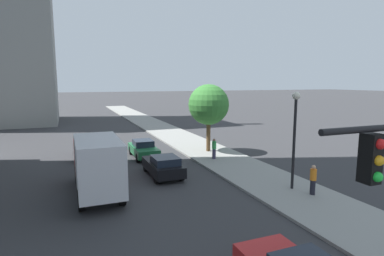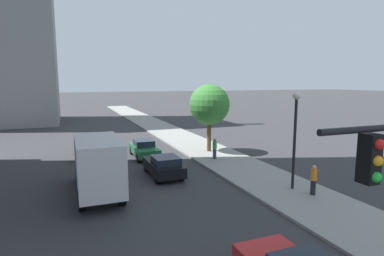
{
  "view_description": "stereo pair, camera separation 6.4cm",
  "coord_description": "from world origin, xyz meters",
  "px_view_note": "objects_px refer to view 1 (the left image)",
  "views": [
    {
      "loc": [
        -3.52,
        -0.89,
        6.21
      ],
      "look_at": [
        1.67,
        12.09,
        4.15
      ],
      "focal_mm": 29.46,
      "sensor_mm": 36.0,
      "label": 1
    },
    {
      "loc": [
        -3.46,
        -0.91,
        6.21
      ],
      "look_at": [
        1.67,
        12.09,
        4.15
      ],
      "focal_mm": 29.46,
      "sensor_mm": 36.0,
      "label": 2
    }
  ],
  "objects_px": {
    "box_truck": "(97,163)",
    "car_gray": "(87,149)",
    "car_green": "(143,149)",
    "pedestrian_green_shirt": "(214,149)",
    "street_tree": "(209,105)",
    "car_black": "(163,166)",
    "pedestrian_orange_shirt": "(313,180)",
    "street_lamp": "(295,126)"
  },
  "relations": [
    {
      "from": "street_lamp",
      "to": "street_tree",
      "type": "xyz_separation_m",
      "value": [
        -0.33,
        10.74,
        0.44
      ]
    },
    {
      "from": "street_tree",
      "to": "box_truck",
      "type": "relative_size",
      "value": 0.86
    },
    {
      "from": "box_truck",
      "to": "pedestrian_orange_shirt",
      "type": "bearing_deg",
      "value": -23.68
    },
    {
      "from": "street_tree",
      "to": "pedestrian_orange_shirt",
      "type": "bearing_deg",
      "value": -86.59
    },
    {
      "from": "street_tree",
      "to": "car_black",
      "type": "height_order",
      "value": "street_tree"
    },
    {
      "from": "car_green",
      "to": "street_tree",
      "type": "bearing_deg",
      "value": -4.21
    },
    {
      "from": "car_gray",
      "to": "pedestrian_orange_shirt",
      "type": "height_order",
      "value": "pedestrian_orange_shirt"
    },
    {
      "from": "street_lamp",
      "to": "car_black",
      "type": "bearing_deg",
      "value": 137.93
    },
    {
      "from": "box_truck",
      "to": "pedestrian_green_shirt",
      "type": "height_order",
      "value": "box_truck"
    },
    {
      "from": "car_green",
      "to": "pedestrian_orange_shirt",
      "type": "distance_m",
      "value": 13.94
    },
    {
      "from": "car_gray",
      "to": "pedestrian_green_shirt",
      "type": "distance_m",
      "value": 10.56
    },
    {
      "from": "street_lamp",
      "to": "pedestrian_orange_shirt",
      "type": "distance_m",
      "value": 3.08
    },
    {
      "from": "street_tree",
      "to": "car_black",
      "type": "bearing_deg",
      "value": -137.24
    },
    {
      "from": "car_black",
      "to": "pedestrian_orange_shirt",
      "type": "xyz_separation_m",
      "value": [
        6.43,
        -6.66,
        0.26
      ]
    },
    {
      "from": "box_truck",
      "to": "street_lamp",
      "type": "bearing_deg",
      "value": -18.71
    },
    {
      "from": "street_tree",
      "to": "street_lamp",
      "type": "bearing_deg",
      "value": -88.24
    },
    {
      "from": "car_green",
      "to": "car_black",
      "type": "relative_size",
      "value": 1.03
    },
    {
      "from": "car_green",
      "to": "pedestrian_orange_shirt",
      "type": "relative_size",
      "value": 2.61
    },
    {
      "from": "street_tree",
      "to": "pedestrian_green_shirt",
      "type": "height_order",
      "value": "street_tree"
    },
    {
      "from": "box_truck",
      "to": "car_gray",
      "type": "bearing_deg",
      "value": 90.0
    },
    {
      "from": "car_green",
      "to": "pedestrian_green_shirt",
      "type": "height_order",
      "value": "pedestrian_green_shirt"
    },
    {
      "from": "street_lamp",
      "to": "pedestrian_green_shirt",
      "type": "xyz_separation_m",
      "value": [
        -1.1,
        7.99,
        -2.81
      ]
    },
    {
      "from": "car_green",
      "to": "car_gray",
      "type": "relative_size",
      "value": 0.9
    },
    {
      "from": "car_green",
      "to": "car_black",
      "type": "height_order",
      "value": "same"
    },
    {
      "from": "pedestrian_orange_shirt",
      "to": "box_truck",
      "type": "bearing_deg",
      "value": 156.32
    },
    {
      "from": "car_green",
      "to": "pedestrian_orange_shirt",
      "type": "xyz_separation_m",
      "value": [
        6.43,
        -12.37,
        0.26
      ]
    },
    {
      "from": "box_truck",
      "to": "street_tree",
      "type": "bearing_deg",
      "value": 35.7
    },
    {
      "from": "street_lamp",
      "to": "car_gray",
      "type": "bearing_deg",
      "value": 128.6
    },
    {
      "from": "car_gray",
      "to": "pedestrian_green_shirt",
      "type": "xyz_separation_m",
      "value": [
        9.28,
        -5.02,
        0.3
      ]
    },
    {
      "from": "box_truck",
      "to": "car_black",
      "type": "bearing_deg",
      "value": 24.1
    },
    {
      "from": "car_black",
      "to": "car_gray",
      "type": "bearing_deg",
      "value": 119.88
    },
    {
      "from": "street_lamp",
      "to": "box_truck",
      "type": "relative_size",
      "value": 0.81
    },
    {
      "from": "street_lamp",
      "to": "pedestrian_orange_shirt",
      "type": "xyz_separation_m",
      "value": [
        0.38,
        -1.21,
        -2.81
      ]
    },
    {
      "from": "car_green",
      "to": "car_gray",
      "type": "height_order",
      "value": "car_green"
    },
    {
      "from": "car_green",
      "to": "pedestrian_orange_shirt",
      "type": "bearing_deg",
      "value": -62.54
    },
    {
      "from": "street_lamp",
      "to": "car_black",
      "type": "relative_size",
      "value": 1.32
    },
    {
      "from": "street_lamp",
      "to": "car_green",
      "type": "bearing_deg",
      "value": 118.44
    },
    {
      "from": "car_green",
      "to": "pedestrian_green_shirt",
      "type": "distance_m",
      "value": 5.88
    },
    {
      "from": "car_green",
      "to": "box_truck",
      "type": "height_order",
      "value": "box_truck"
    },
    {
      "from": "car_gray",
      "to": "car_black",
      "type": "xyz_separation_m",
      "value": [
        4.34,
        -7.55,
        0.05
      ]
    },
    {
      "from": "car_gray",
      "to": "car_black",
      "type": "bearing_deg",
      "value": -60.12
    },
    {
      "from": "street_tree",
      "to": "car_black",
      "type": "relative_size",
      "value": 1.41
    }
  ]
}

